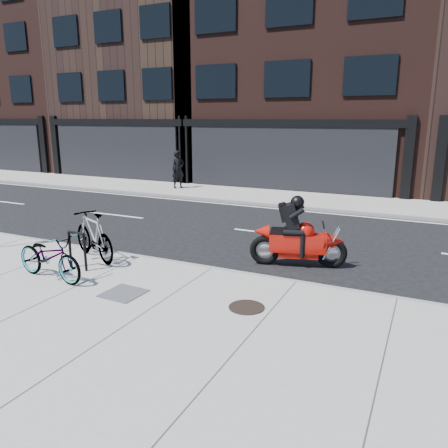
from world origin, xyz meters
The scene contains 13 objects.
ground centered at (0.00, 0.00, 0.00)m, with size 120.00×120.00×0.00m, color black.
sidewalk_near centered at (0.00, -5.00, 0.07)m, with size 60.00×6.00×0.13m, color gray.
sidewalk_far centered at (0.00, 7.75, 0.07)m, with size 60.00×3.50×0.13m, color gray.
building_west centered at (-22.00, 14.50, 6.75)m, with size 10.00×10.00×13.50m, color black.
building_midwest centered at (-12.00, 14.50, 6.00)m, with size 10.00×10.00×12.00m, color black.
building_center centered at (-2.00, 14.50, 7.25)m, with size 12.00×10.00×14.50m, color black.
bike_rack centered at (-2.71, -3.35, 0.65)m, with size 0.53×0.09×0.88m.
bicycle_front centered at (-2.79, -4.08, 0.63)m, with size 0.67×1.92×1.01m, color gray.
bicycle_rear centered at (-2.89, -2.60, 0.72)m, with size 0.56×1.97×1.18m, color gray.
motorcycle centered at (1.73, -0.58, 0.71)m, with size 2.28×0.93×1.74m.
pedestrian centered at (-6.84, 7.79, 1.04)m, with size 0.67×0.44×1.83m, color black.
manhole_cover centered at (1.56, -3.62, 0.14)m, with size 0.66×0.66×0.01m, color black.
utility_grate centered at (-0.88, -4.07, 0.14)m, with size 0.75×0.75×0.01m, color #545356.
Camera 1 is at (4.36, -10.44, 3.50)m, focal length 35.00 mm.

